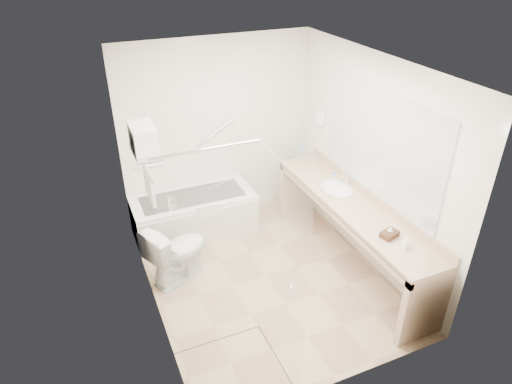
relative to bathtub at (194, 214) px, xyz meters
name	(u,v)px	position (x,y,z in m)	size (l,w,h in m)	color
floor	(266,276)	(0.50, -1.24, -0.28)	(3.20, 3.20, 0.00)	tan
ceiling	(269,66)	(0.50, -1.24, 2.22)	(2.60, 3.20, 0.10)	white
wall_back	(218,132)	(0.50, 0.36, 0.97)	(2.60, 0.10, 2.50)	silver
wall_front	(352,275)	(0.50, -2.84, 0.97)	(2.60, 0.10, 2.50)	silver
wall_left	(144,210)	(-0.80, -1.24, 0.97)	(0.10, 3.20, 2.50)	silver
wall_right	(369,163)	(1.80, -1.24, 0.97)	(0.10, 3.20, 2.50)	silver
bathtub	(194,214)	(0.00, 0.00, 0.00)	(1.60, 0.73, 0.59)	white
grab_bar_short	(150,165)	(-0.45, 0.32, 0.67)	(0.03, 0.03, 0.40)	silver
grab_bar_long	(215,133)	(0.45, 0.32, 0.97)	(0.03, 0.03, 0.60)	silver
shower_enclosure	(245,264)	(-0.13, -2.16, 0.79)	(0.96, 0.91, 2.11)	silver
towel_shelf	(144,146)	(-0.67, -0.89, 1.48)	(0.24, 0.55, 0.81)	silver
vanity_counter	(351,219)	(1.52, -1.39, 0.36)	(0.55, 2.70, 0.95)	tan
sink	(336,190)	(1.55, -0.99, 0.54)	(0.40, 0.52, 0.14)	white
faucet	(347,180)	(1.70, -0.99, 0.65)	(0.03, 0.03, 0.14)	silver
mirror	(380,144)	(1.79, -1.39, 1.27)	(0.02, 2.00, 1.20)	silver
hairdryer_unit	(321,118)	(1.75, -0.19, 1.17)	(0.08, 0.10, 0.18)	white
toilet	(177,252)	(-0.45, -0.84, 0.09)	(0.42, 0.75, 0.73)	white
amenity_basket	(389,234)	(1.49, -2.09, 0.61)	(0.19, 0.12, 0.06)	#442718
soap_bottle_a	(405,246)	(1.51, -2.31, 0.61)	(0.06, 0.14, 0.06)	white
soap_bottle_b	(390,232)	(1.51, -2.07, 0.61)	(0.08, 0.10, 0.08)	white
water_bottle_left	(333,180)	(1.52, -0.95, 0.66)	(0.06, 0.06, 0.19)	silver
water_bottle_mid	(301,154)	(1.51, -0.14, 0.67)	(0.07, 0.07, 0.22)	silver
water_bottle_right	(315,162)	(1.57, -0.41, 0.66)	(0.06, 0.06, 0.19)	silver
drinking_glass_near	(332,194)	(1.38, -1.16, 0.62)	(0.07, 0.07, 0.09)	silver
drinking_glass_far	(326,188)	(1.38, -1.01, 0.62)	(0.08, 0.08, 0.10)	silver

